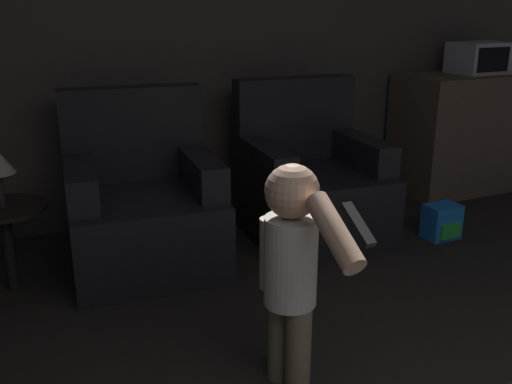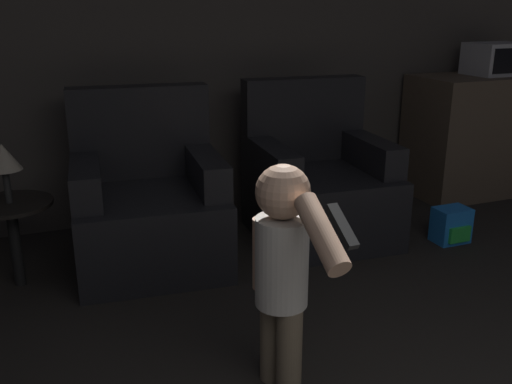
# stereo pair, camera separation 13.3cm
# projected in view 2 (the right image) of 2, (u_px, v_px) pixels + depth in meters

# --- Properties ---
(wall_back) EXTENTS (8.40, 0.05, 2.60)m
(wall_back) POSITION_uv_depth(u_px,v_px,m) (175.00, 33.00, 3.87)
(wall_back) COLOR #423D38
(wall_back) RESTS_ON ground_plane
(armchair_left) EXTENTS (0.92, 0.92, 1.02)m
(armchair_left) POSITION_uv_depth(u_px,v_px,m) (149.00, 206.00, 3.39)
(armchair_left) COLOR black
(armchair_left) RESTS_ON ground_plane
(armchair_right) EXTENTS (0.90, 0.90, 1.02)m
(armchair_right) POSITION_uv_depth(u_px,v_px,m) (317.00, 185.00, 3.78)
(armchair_right) COLOR black
(armchair_right) RESTS_ON ground_plane
(person_toddler) EXTENTS (0.21, 0.63, 0.94)m
(person_toddler) POSITION_uv_depth(u_px,v_px,m) (283.00, 263.00, 2.16)
(person_toddler) COLOR brown
(person_toddler) RESTS_ON ground_plane
(toy_backpack) EXTENTS (0.22, 0.18, 0.23)m
(toy_backpack) POSITION_uv_depth(u_px,v_px,m) (451.00, 225.00, 3.72)
(toy_backpack) COLOR blue
(toy_backpack) RESTS_ON ground_plane
(kitchen_counter) EXTENTS (1.26, 0.59, 0.96)m
(kitchen_counter) POSITION_uv_depth(u_px,v_px,m) (485.00, 134.00, 4.67)
(kitchen_counter) COLOR brown
(kitchen_counter) RESTS_ON ground_plane
(microwave) EXTENTS (0.45, 0.34, 0.25)m
(microwave) POSITION_uv_depth(u_px,v_px,m) (497.00, 59.00, 4.49)
(microwave) COLOR #B7B7BC
(microwave) RESTS_ON kitchen_counter
(side_table) EXTENTS (0.44, 0.44, 0.48)m
(side_table) POSITION_uv_depth(u_px,v_px,m) (12.00, 217.00, 3.06)
(side_table) COLOR black
(side_table) RESTS_ON ground_plane
(lamp) EXTENTS (0.18, 0.18, 0.32)m
(lamp) POSITION_uv_depth(u_px,v_px,m) (3.00, 158.00, 2.96)
(lamp) COLOR #262626
(lamp) RESTS_ON side_table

